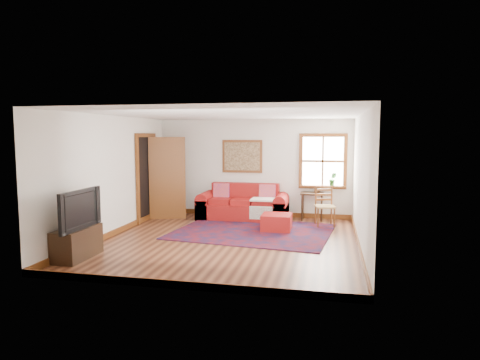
% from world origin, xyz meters
% --- Properties ---
extents(ground, '(5.50, 5.50, 0.00)m').
position_xyz_m(ground, '(0.00, 0.00, 0.00)').
color(ground, '#3C1B10').
rests_on(ground, ground).
extents(room_envelope, '(5.04, 5.54, 2.52)m').
position_xyz_m(room_envelope, '(0.00, 0.02, 1.65)').
color(room_envelope, silver).
rests_on(room_envelope, ground).
extents(window, '(1.18, 0.20, 1.38)m').
position_xyz_m(window, '(1.78, 2.70, 1.31)').
color(window, white).
rests_on(window, ground).
extents(doorway, '(0.89, 1.08, 2.14)m').
position_xyz_m(doorway, '(-2.21, 1.78, 1.07)').
color(doorway, black).
rests_on(doorway, ground).
extents(framed_artwork, '(1.05, 0.07, 0.85)m').
position_xyz_m(framed_artwork, '(-0.30, 2.71, 1.55)').
color(framed_artwork, brown).
rests_on(framed_artwork, ground).
extents(persian_rug, '(3.57, 3.00, 0.02)m').
position_xyz_m(persian_rug, '(0.32, 0.91, 0.01)').
color(persian_rug, '#570C12').
rests_on(persian_rug, ground).
extents(red_leather_sofa, '(2.23, 0.92, 0.87)m').
position_xyz_m(red_leather_sofa, '(-0.18, 2.32, 0.29)').
color(red_leather_sofa, maroon).
rests_on(red_leather_sofa, ground).
extents(red_ottoman, '(0.65, 0.65, 0.37)m').
position_xyz_m(red_ottoman, '(0.80, 1.13, 0.18)').
color(red_ottoman, maroon).
rests_on(red_ottoman, ground).
extents(side_table, '(0.57, 0.43, 0.68)m').
position_xyz_m(side_table, '(1.51, 2.49, 0.56)').
color(side_table, black).
rests_on(side_table, ground).
extents(ladder_back_chair, '(0.50, 0.49, 0.92)m').
position_xyz_m(ladder_back_chair, '(1.82, 1.86, 0.50)').
color(ladder_back_chair, tan).
rests_on(ladder_back_chair, ground).
extents(media_cabinet, '(0.43, 0.96, 0.53)m').
position_xyz_m(media_cabinet, '(-2.27, -1.68, 0.26)').
color(media_cabinet, black).
rests_on(media_cabinet, ground).
extents(television, '(0.15, 1.16, 0.67)m').
position_xyz_m(television, '(-2.25, -1.76, 0.86)').
color(television, black).
rests_on(television, media_cabinet).
extents(candle_hurricane, '(0.12, 0.12, 0.18)m').
position_xyz_m(candle_hurricane, '(-2.22, -1.26, 0.61)').
color(candle_hurricane, silver).
rests_on(candle_hurricane, media_cabinet).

